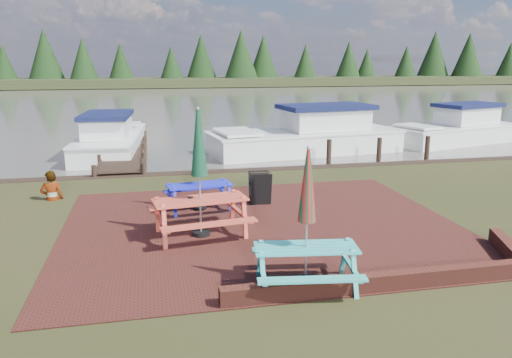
{
  "coord_description": "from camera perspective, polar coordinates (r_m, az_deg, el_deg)",
  "views": [
    {
      "loc": [
        -2.43,
        -9.68,
        3.77
      ],
      "look_at": [
        -0.02,
        1.59,
        1.0
      ],
      "focal_mm": 35.0,
      "sensor_mm": 36.0,
      "label": 1
    }
  ],
  "objects": [
    {
      "name": "picnic_table_blue",
      "position": [
        12.71,
        -6.52,
        -0.14
      ],
      "size": [
        1.81,
        1.66,
        2.25
      ],
      "rotation": [
        0.0,
        0.0,
        0.15
      ],
      "color": "#191FBD",
      "rests_on": "ground"
    },
    {
      "name": "brick_wall",
      "position": [
        9.32,
        18.79,
        -10.12
      ],
      "size": [
        6.21,
        1.79,
        0.3
      ],
      "color": "#4C1E16",
      "rests_on": "ground"
    },
    {
      "name": "boat_far",
      "position": [
        26.05,
        21.96,
        5.16
      ],
      "size": [
        7.07,
        4.14,
        2.08
      ],
      "rotation": [
        0.0,
        0.0,
        1.85
      ],
      "color": "silver",
      "rests_on": "ground"
    },
    {
      "name": "paving",
      "position": [
        11.58,
        0.72,
        -5.43
      ],
      "size": [
        9.0,
        7.5,
        0.02
      ],
      "primitive_type": "cube",
      "color": "#3C1913",
      "rests_on": "ground"
    },
    {
      "name": "ground",
      "position": [
        10.67,
        1.91,
        -7.19
      ],
      "size": [
        120.0,
        120.0,
        0.0
      ],
      "primitive_type": "plane",
      "color": "black",
      "rests_on": "ground"
    },
    {
      "name": "water",
      "position": [
        46.9,
        -9.14,
        8.75
      ],
      "size": [
        120.0,
        60.0,
        0.02
      ],
      "primitive_type": "cube",
      "color": "#4A463F",
      "rests_on": "ground"
    },
    {
      "name": "far_treeline",
      "position": [
        75.72,
        -10.47,
        12.94
      ],
      "size": [
        120.0,
        10.0,
        8.1
      ],
      "color": "black",
      "rests_on": "ground"
    },
    {
      "name": "chalkboard",
      "position": [
        13.18,
        0.47,
        -1.05
      ],
      "size": [
        0.56,
        0.54,
        0.88
      ],
      "rotation": [
        0.0,
        0.0,
        -0.05
      ],
      "color": "black",
      "rests_on": "ground"
    },
    {
      "name": "person",
      "position": [
        14.65,
        -22.52,
        0.83
      ],
      "size": [
        0.63,
        0.45,
        1.63
      ],
      "primitive_type": "imported",
      "rotation": [
        0.0,
        0.0,
        3.25
      ],
      "color": "gray",
      "rests_on": "ground"
    },
    {
      "name": "jetty",
      "position": [
        21.3,
        -14.77,
        3.19
      ],
      "size": [
        1.76,
        9.08,
        1.0
      ],
      "color": "black",
      "rests_on": "ground"
    },
    {
      "name": "boat_jetty",
      "position": [
        22.18,
        -16.27,
        4.25
      ],
      "size": [
        2.88,
        7.09,
        2.01
      ],
      "rotation": [
        0.0,
        0.0,
        -0.07
      ],
      "color": "silver",
      "rests_on": "ground"
    },
    {
      "name": "picnic_table_teal",
      "position": [
        8.4,
        5.77,
        -6.98
      ],
      "size": [
        1.93,
        1.76,
        2.39
      ],
      "rotation": [
        0.0,
        0.0,
        -0.14
      ],
      "color": "teal",
      "rests_on": "ground"
    },
    {
      "name": "picnic_table_red",
      "position": [
        10.79,
        -6.42,
        -1.59
      ],
      "size": [
        2.24,
        2.05,
        2.78
      ],
      "rotation": [
        0.0,
        0.0,
        0.15
      ],
      "color": "#BC4230",
      "rests_on": "ground"
    },
    {
      "name": "boat_near",
      "position": [
        21.86,
        6.07,
        4.76
      ],
      "size": [
        8.63,
        3.98,
        2.25
      ],
      "rotation": [
        0.0,
        0.0,
        1.71
      ],
      "color": "silver",
      "rests_on": "ground"
    }
  ]
}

